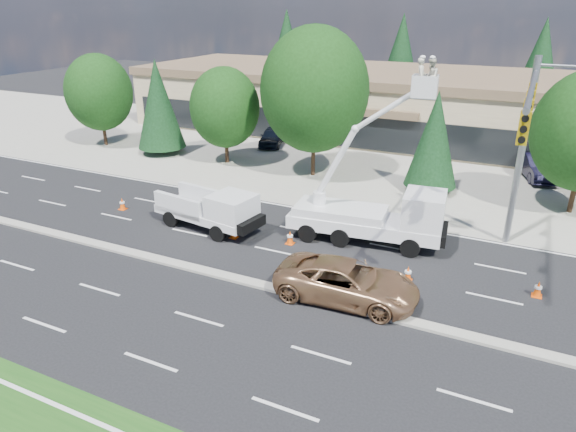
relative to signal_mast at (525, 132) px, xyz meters
The scene contains 23 objects.
ground 13.67m from the signal_mast, 144.92° to the right, with size 140.00×140.00×0.00m, color black.
concrete_apron 17.47m from the signal_mast, 127.74° to the left, with size 140.00×22.00×0.01m, color gray.
road_median 13.64m from the signal_mast, 144.92° to the right, with size 120.00×0.55×0.12m, color gray.
strip_mall 25.23m from the signal_mast, 113.62° to the left, with size 50.40×15.40×5.50m.
tree_front_a 33.05m from the signal_mast, 166.05° to the left, with size 5.38×5.38×7.46m.
tree_front_b 27.30m from the signal_mast, 163.00° to the left, with size 3.70×3.70×7.29m.
tree_front_c 21.64m from the signal_mast, 158.34° to the left, with size 5.06×5.06×7.03m.
tree_front_d 15.27m from the signal_mast, 148.59° to the left, with size 7.17×7.17×9.94m.
tree_front_e 9.78m from the signal_mast, 122.30° to the left, with size 3.23×3.23×6.37m.
tree_back_a 44.81m from the signal_mast, 128.72° to the left, with size 5.32×5.32×10.49m.
tree_back_b 37.67m from the signal_mast, 111.87° to the left, with size 5.15×5.15×10.16m.
tree_back_c 34.96m from the signal_mast, 90.05° to the left, with size 5.03×5.03×9.92m.
signal_mast is the anchor object (origin of this frame).
utility_pickup 15.36m from the signal_mast, 168.41° to the right, with size 5.94×2.91×2.18m.
bucket_truck 7.16m from the signal_mast, behind, with size 7.71×3.10×9.06m.
traffic_cone_a 21.45m from the signal_mast, behind, with size 0.40×0.40×0.70m.
traffic_cone_b 14.25m from the signal_mast, 165.06° to the right, with size 0.40×0.40×0.70m.
traffic_cone_c 11.61m from the signal_mast, 164.13° to the right, with size 0.40×0.40×0.70m.
traffic_cone_d 7.78m from the signal_mast, 132.41° to the right, with size 0.40×0.40×0.70m.
traffic_cone_e 6.58m from the signal_mast, 62.15° to the right, with size 0.40×0.40×0.70m.
minivan 9.95m from the signal_mast, 130.28° to the right, with size 2.65×5.75×1.60m, color #9D714C.
parked_car_west 24.40m from the signal_mast, 144.13° to the left, with size 1.75×4.34×1.48m, color black.
parked_car_east 14.94m from the signal_mast, 85.70° to the left, with size 1.75×5.01×1.65m, color black.
Camera 1 is at (10.17, -16.61, 11.11)m, focal length 32.00 mm.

